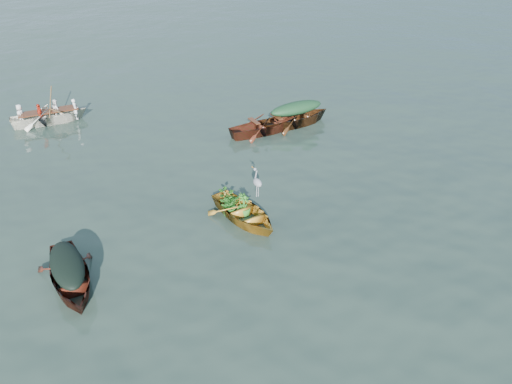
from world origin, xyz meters
TOP-DOWN VIEW (x-y plane):
  - ground at (0.00, 0.00)m, footprint 140.00×140.00m
  - yellow_dinghy at (-0.56, 0.45)m, footprint 2.03×3.58m
  - dark_covered_boat at (-5.73, -0.15)m, footprint 1.44×3.78m
  - green_tarp_boat at (4.73, 6.02)m, footprint 4.64×1.66m
  - open_wooden_boat at (3.19, 5.94)m, footprint 4.39×1.41m
  - rowed_boat at (-4.56, 11.25)m, footprint 4.46×1.49m
  - dark_tarp_cover at (-5.73, -0.15)m, footprint 0.79×2.08m
  - green_tarp_cover at (4.73, 6.02)m, footprint 2.55×0.91m
  - thwart_benches at (3.19, 5.94)m, footprint 2.20×0.84m
  - heron at (-0.03, 0.60)m, footprint 0.35×0.44m
  - dinghy_weeds at (-0.63, 1.00)m, footprint 0.85×1.01m
  - rowers at (-4.56, 11.25)m, footprint 3.13×1.31m
  - oars at (-4.56, 11.25)m, footprint 0.70×2.62m

SIDE VIEW (x-z plane):
  - ground at x=0.00m, z-range 0.00..0.00m
  - yellow_dinghy at x=-0.56m, z-range -0.46..0.46m
  - dark_covered_boat at x=-5.73m, z-range -0.47..0.47m
  - green_tarp_boat at x=4.73m, z-range -0.54..0.54m
  - open_wooden_boat at x=3.19m, z-range -0.51..0.51m
  - rowed_boat at x=-4.56m, z-range -0.53..0.53m
  - thwart_benches at x=3.19m, z-range 0.51..0.55m
  - oars at x=-4.56m, z-range 0.53..0.59m
  - dark_tarp_cover at x=-5.73m, z-range 0.47..0.87m
  - dinghy_weeds at x=-0.63m, z-range 0.46..1.06m
  - green_tarp_cover at x=4.73m, z-range 0.54..1.06m
  - rowers at x=-4.56m, z-range 0.53..1.29m
  - heron at x=-0.03m, z-range 0.46..1.38m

